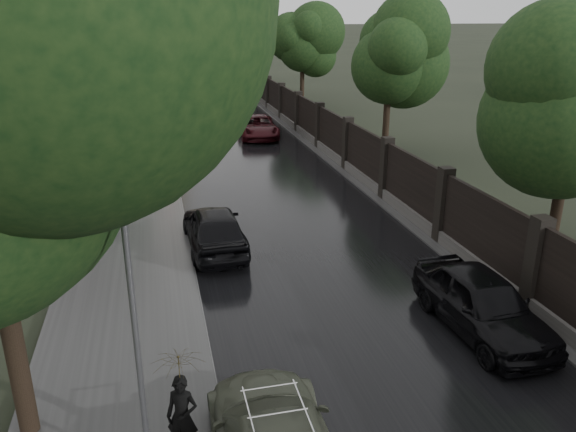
# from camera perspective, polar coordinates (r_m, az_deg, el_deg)

# --- Properties ---
(road) EXTENTS (8.00, 420.00, 0.02)m
(road) POSITION_cam_1_polar(r_m,az_deg,el_deg) (196.72, -12.61, 17.28)
(road) COLOR black
(road) RESTS_ON ground
(sidewalk_left) EXTENTS (4.00, 420.00, 0.16)m
(sidewalk_left) POSITION_cam_1_polar(r_m,az_deg,el_deg) (196.66, -14.43, 17.16)
(sidewalk_left) COLOR #2D2D2D
(sidewalk_left) RESTS_ON ground
(verge_right) EXTENTS (3.00, 420.00, 0.08)m
(verge_right) POSITION_cam_1_polar(r_m,az_deg,el_deg) (196.93, -10.93, 17.40)
(verge_right) COLOR #2D2D2D
(verge_right) RESTS_ON ground
(fence_right) EXTENTS (0.45, 75.72, 2.70)m
(fence_right) POSITION_cam_1_polar(r_m,az_deg,el_deg) (40.21, 0.33, 10.53)
(fence_right) COLOR #383533
(fence_right) RESTS_ON ground
(tree_left_far) EXTENTS (4.25, 4.25, 7.39)m
(tree_left_far) POSITION_cam_1_polar(r_m,az_deg,el_deg) (36.72, -19.04, 15.25)
(tree_left_far) COLOR black
(tree_left_far) RESTS_ON ground
(tree_right_a) EXTENTS (4.08, 4.08, 7.01)m
(tree_right_a) POSITION_cam_1_polar(r_m,az_deg,el_deg) (19.24, 27.10, 9.92)
(tree_right_a) COLOR black
(tree_right_a) RESTS_ON ground
(tree_right_b) EXTENTS (4.08, 4.08, 7.01)m
(tree_right_b) POSITION_cam_1_polar(r_m,az_deg,el_deg) (31.18, 10.27, 14.78)
(tree_right_b) COLOR black
(tree_right_b) RESTS_ON ground
(tree_right_c) EXTENTS (4.08, 4.08, 7.01)m
(tree_right_c) POSITION_cam_1_polar(r_m,az_deg,el_deg) (48.20, 1.48, 16.80)
(tree_right_c) COLOR black
(tree_right_c) RESTS_ON ground
(lamp_post) EXTENTS (0.25, 0.12, 5.11)m
(lamp_post) POSITION_cam_1_polar(r_m,az_deg,el_deg) (9.42, -15.13, -12.31)
(lamp_post) COLOR #59595E
(lamp_post) RESTS_ON ground
(traffic_light) EXTENTS (0.16, 0.32, 4.00)m
(traffic_light) POSITION_cam_1_polar(r_m,az_deg,el_deg) (31.94, -12.48, 10.13)
(traffic_light) COLOR #59595E
(traffic_light) RESTS_ON ground
(hatchback_left) EXTENTS (1.99, 4.64, 1.56)m
(hatchback_left) POSITION_cam_1_polar(r_m,az_deg,el_deg) (19.00, -7.50, -1.23)
(hatchback_left) COLOR black
(hatchback_left) RESTS_ON ground
(car_right_near) EXTENTS (2.04, 4.65, 1.56)m
(car_right_near) POSITION_cam_1_polar(r_m,az_deg,el_deg) (14.95, 19.14, -8.36)
(car_right_near) COLOR black
(car_right_near) RESTS_ON ground
(car_right_far) EXTENTS (2.66, 5.20, 1.41)m
(car_right_far) POSITION_cam_1_polar(r_m,az_deg,el_deg) (36.52, -3.08, 9.05)
(car_right_far) COLOR black
(car_right_far) RESTS_ON ground
(pedestrian_umbrella) EXTENTS (1.19, 1.20, 2.45)m
(pedestrian_umbrella) POSITION_cam_1_polar(r_m,az_deg,el_deg) (10.08, -11.00, -15.59)
(pedestrian_umbrella) COLOR black
(pedestrian_umbrella) RESTS_ON sidewalk_left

